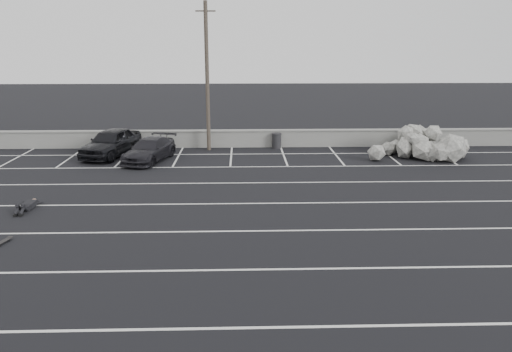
{
  "coord_description": "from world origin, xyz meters",
  "views": [
    {
      "loc": [
        1.61,
        -16.11,
        6.4
      ],
      "look_at": [
        2.18,
        3.55,
        1.0
      ],
      "focal_mm": 35.0,
      "sensor_mm": 36.0,
      "label": 1
    }
  ],
  "objects_px": {
    "utility_pole": "(207,77)",
    "person": "(29,202)",
    "car_left": "(111,142)",
    "car_right": "(149,150)",
    "trash_bin": "(277,141)",
    "riprap_pile": "(426,147)",
    "skateboard": "(2,242)"
  },
  "relations": [
    {
      "from": "car_right",
      "to": "trash_bin",
      "type": "distance_m",
      "value": 7.78
    },
    {
      "from": "trash_bin",
      "to": "skateboard",
      "type": "xyz_separation_m",
      "value": [
        -9.9,
        -14.47,
        -0.4
      ]
    },
    {
      "from": "car_right",
      "to": "riprap_pile",
      "type": "xyz_separation_m",
      "value": [
        15.37,
        0.56,
        -0.09
      ]
    },
    {
      "from": "skateboard",
      "to": "person",
      "type": "bearing_deg",
      "value": 113.7
    },
    {
      "from": "person",
      "to": "skateboard",
      "type": "distance_m",
      "value": 3.7
    },
    {
      "from": "riprap_pile",
      "to": "person",
      "type": "height_order",
      "value": "riprap_pile"
    },
    {
      "from": "car_right",
      "to": "person",
      "type": "xyz_separation_m",
      "value": [
        -3.37,
        -7.72,
        -0.4
      ]
    },
    {
      "from": "riprap_pile",
      "to": "person",
      "type": "xyz_separation_m",
      "value": [
        -18.74,
        -8.29,
        -0.31
      ]
    },
    {
      "from": "car_left",
      "to": "person",
      "type": "distance_m",
      "value": 9.05
    },
    {
      "from": "car_left",
      "to": "riprap_pile",
      "type": "xyz_separation_m",
      "value": [
        17.74,
        -0.69,
        -0.26
      ]
    },
    {
      "from": "trash_bin",
      "to": "car_left",
      "type": "bearing_deg",
      "value": -169.01
    },
    {
      "from": "car_right",
      "to": "riprap_pile",
      "type": "bearing_deg",
      "value": 17.88
    },
    {
      "from": "riprap_pile",
      "to": "person",
      "type": "bearing_deg",
      "value": -156.14
    },
    {
      "from": "utility_pole",
      "to": "trash_bin",
      "type": "distance_m",
      "value": 5.62
    },
    {
      "from": "car_left",
      "to": "utility_pole",
      "type": "bearing_deg",
      "value": 31.6
    },
    {
      "from": "trash_bin",
      "to": "riprap_pile",
      "type": "distance_m",
      "value": 8.62
    },
    {
      "from": "car_left",
      "to": "person",
      "type": "relative_size",
      "value": 2.12
    },
    {
      "from": "trash_bin",
      "to": "person",
      "type": "xyz_separation_m",
      "value": [
        -10.5,
        -10.82,
        -0.25
      ]
    },
    {
      "from": "car_left",
      "to": "trash_bin",
      "type": "distance_m",
      "value": 9.68
    },
    {
      "from": "car_left",
      "to": "car_right",
      "type": "distance_m",
      "value": 2.68
    },
    {
      "from": "utility_pole",
      "to": "person",
      "type": "bearing_deg",
      "value": -121.63
    },
    {
      "from": "trash_bin",
      "to": "utility_pole",
      "type": "bearing_deg",
      "value": -174.41
    },
    {
      "from": "person",
      "to": "car_left",
      "type": "bearing_deg",
      "value": 84.3
    },
    {
      "from": "person",
      "to": "utility_pole",
      "type": "bearing_deg",
      "value": 59.04
    },
    {
      "from": "skateboard",
      "to": "utility_pole",
      "type": "bearing_deg",
      "value": 81.87
    },
    {
      "from": "utility_pole",
      "to": "riprap_pile",
      "type": "height_order",
      "value": "utility_pole"
    },
    {
      "from": "trash_bin",
      "to": "riprap_pile",
      "type": "xyz_separation_m",
      "value": [
        8.24,
        -2.53,
        0.06
      ]
    },
    {
      "from": "utility_pole",
      "to": "person",
      "type": "xyz_separation_m",
      "value": [
        -6.42,
        -10.42,
        -4.09
      ]
    },
    {
      "from": "car_left",
      "to": "trash_bin",
      "type": "relative_size",
      "value": 5.01
    },
    {
      "from": "car_left",
      "to": "trash_bin",
      "type": "bearing_deg",
      "value": 27.65
    },
    {
      "from": "person",
      "to": "skateboard",
      "type": "xyz_separation_m",
      "value": [
        0.6,
        -3.65,
        -0.15
      ]
    },
    {
      "from": "car_right",
      "to": "trash_bin",
      "type": "height_order",
      "value": "car_right"
    }
  ]
}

